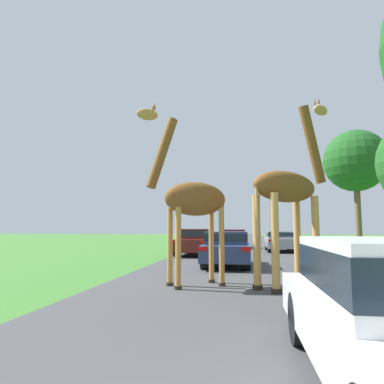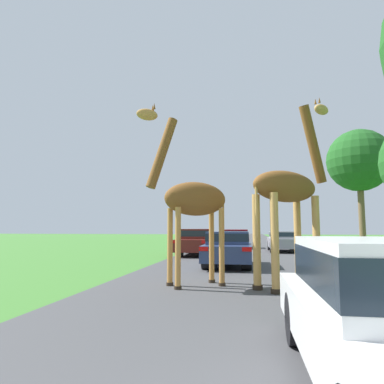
# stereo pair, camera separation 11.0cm
# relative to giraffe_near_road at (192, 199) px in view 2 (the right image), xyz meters

# --- Properties ---
(road) EXTENTS (7.32, 120.00, 0.00)m
(road) POSITION_rel_giraffe_near_road_xyz_m (1.22, 20.72, -2.26)
(road) COLOR #424244
(road) RESTS_ON ground
(giraffe_near_road) EXTENTS (2.38, 1.75, 4.71)m
(giraffe_near_road) POSITION_rel_giraffe_near_road_xyz_m (0.00, 0.00, 0.00)
(giraffe_near_road) COLOR #B77F3D
(giraffe_near_road) RESTS_ON ground
(giraffe_companion) EXTENTS (2.51, 2.38, 5.21)m
(giraffe_companion) POSITION_rel_giraffe_near_road_xyz_m (2.53, 0.14, 0.15)
(giraffe_companion) COLOR tan
(giraffe_companion) RESTS_ON ground
(car_queue_right) EXTENTS (1.79, 4.14, 1.28)m
(car_queue_right) POSITION_rel_giraffe_near_road_xyz_m (3.67, 13.73, -1.57)
(car_queue_right) COLOR gray
(car_queue_right) RESTS_ON ground
(car_queue_left) EXTENTS (1.78, 3.94, 1.35)m
(car_queue_left) POSITION_rel_giraffe_near_road_xyz_m (0.69, 4.76, -1.54)
(car_queue_left) COLOR navy
(car_queue_left) RESTS_ON ground
(car_far_ahead) EXTENTS (1.82, 4.77, 1.44)m
(car_far_ahead) POSITION_rel_giraffe_near_road_xyz_m (-1.37, 10.26, -1.50)
(car_far_ahead) COLOR #561914
(car_far_ahead) RESTS_ON ground
(car_verge_right) EXTENTS (1.91, 3.98, 1.37)m
(car_verge_right) POSITION_rel_giraffe_near_road_xyz_m (0.59, 17.26, -1.54)
(car_verge_right) COLOR maroon
(car_verge_right) RESTS_ON ground
(tree_centre_back) EXTENTS (4.72, 4.72, 8.98)m
(tree_centre_back) POSITION_rel_giraffe_near_road_xyz_m (9.91, 18.41, 4.31)
(tree_centre_back) COLOR brown
(tree_centre_back) RESTS_ON ground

